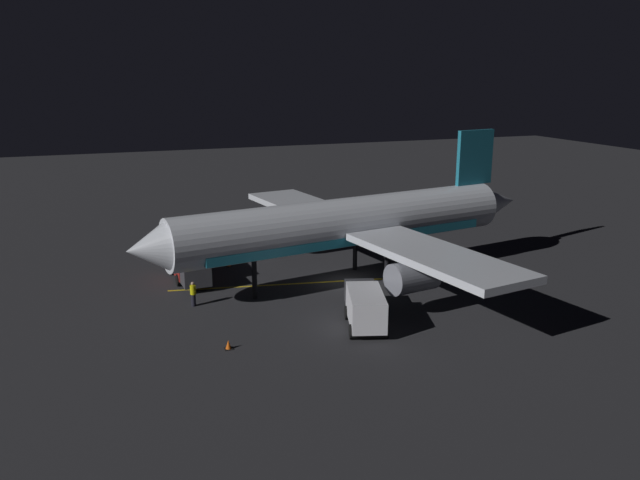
{
  "coord_description": "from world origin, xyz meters",
  "views": [
    {
      "loc": [
        -42.47,
        17.81,
        15.56
      ],
      "look_at": [
        0.0,
        2.0,
        3.5
      ],
      "focal_mm": 35.48,
      "sensor_mm": 36.0,
      "label": 1
    }
  ],
  "objects_px": {
    "airliner": "(351,224)",
    "traffic_cone_near_left": "(229,263)",
    "ground_crew_worker": "(193,294)",
    "catering_truck": "(365,306)",
    "baggage_truck": "(188,264)",
    "traffic_cone_near_right": "(228,345)"
  },
  "relations": [
    {
      "from": "airliner",
      "to": "traffic_cone_near_left",
      "type": "distance_m",
      "value": 11.39
    },
    {
      "from": "ground_crew_worker",
      "to": "catering_truck",
      "type": "bearing_deg",
      "value": -126.37
    },
    {
      "from": "airliner",
      "to": "baggage_truck",
      "type": "distance_m",
      "value": 12.84
    },
    {
      "from": "catering_truck",
      "to": "traffic_cone_near_left",
      "type": "bearing_deg",
      "value": 19.33
    },
    {
      "from": "catering_truck",
      "to": "ground_crew_worker",
      "type": "distance_m",
      "value": 11.98
    },
    {
      "from": "airliner",
      "to": "traffic_cone_near_right",
      "type": "distance_m",
      "value": 15.23
    },
    {
      "from": "ground_crew_worker",
      "to": "baggage_truck",
      "type": "bearing_deg",
      "value": -6.11
    },
    {
      "from": "baggage_truck",
      "to": "ground_crew_worker",
      "type": "xyz_separation_m",
      "value": [
        -5.65,
        0.61,
        -0.46
      ]
    },
    {
      "from": "airliner",
      "to": "ground_crew_worker",
      "type": "bearing_deg",
      "value": 95.93
    },
    {
      "from": "traffic_cone_near_left",
      "to": "baggage_truck",
      "type": "bearing_deg",
      "value": 124.77
    },
    {
      "from": "ground_crew_worker",
      "to": "traffic_cone_near_left",
      "type": "xyz_separation_m",
      "value": [
        8.2,
        -4.28,
        -0.64
      ]
    },
    {
      "from": "catering_truck",
      "to": "traffic_cone_near_right",
      "type": "distance_m",
      "value": 8.99
    },
    {
      "from": "ground_crew_worker",
      "to": "traffic_cone_near_right",
      "type": "bearing_deg",
      "value": -174.63
    },
    {
      "from": "airliner",
      "to": "catering_truck",
      "type": "height_order",
      "value": "airliner"
    },
    {
      "from": "catering_truck",
      "to": "traffic_cone_near_right",
      "type": "height_order",
      "value": "catering_truck"
    },
    {
      "from": "traffic_cone_near_left",
      "to": "traffic_cone_near_right",
      "type": "bearing_deg",
      "value": 167.43
    },
    {
      "from": "ground_crew_worker",
      "to": "traffic_cone_near_right",
      "type": "distance_m",
      "value": 7.78
    },
    {
      "from": "catering_truck",
      "to": "traffic_cone_near_right",
      "type": "xyz_separation_m",
      "value": [
        -0.62,
        8.92,
        -0.99
      ]
    },
    {
      "from": "ground_crew_worker",
      "to": "traffic_cone_near_left",
      "type": "height_order",
      "value": "ground_crew_worker"
    },
    {
      "from": "traffic_cone_near_left",
      "to": "airliner",
      "type": "bearing_deg",
      "value": -130.91
    },
    {
      "from": "airliner",
      "to": "traffic_cone_near_left",
      "type": "height_order",
      "value": "airliner"
    },
    {
      "from": "baggage_truck",
      "to": "catering_truck",
      "type": "height_order",
      "value": "baggage_truck"
    }
  ]
}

